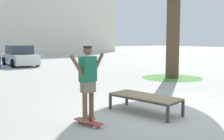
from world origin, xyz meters
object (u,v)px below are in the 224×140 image
object	(u,v)px
skateboard	(88,122)
skater	(88,78)
car_white	(20,56)
skate_box	(145,97)

from	to	relation	value
skateboard	skater	bearing A→B (deg)	103.50
skater	car_white	size ratio (longest dim) A/B	0.40
skate_box	skateboard	bearing A→B (deg)	-178.05
skate_box	skateboard	xyz separation A→B (m)	(-1.75, -0.06, -0.34)
skateboard	skate_box	bearing A→B (deg)	1.95
skate_box	car_white	world-z (taller)	car_white
skater	skateboard	bearing A→B (deg)	-76.50
skate_box	skater	world-z (taller)	skater
car_white	skateboard	bearing A→B (deg)	-101.29
skateboard	skater	distance (m)	0.99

